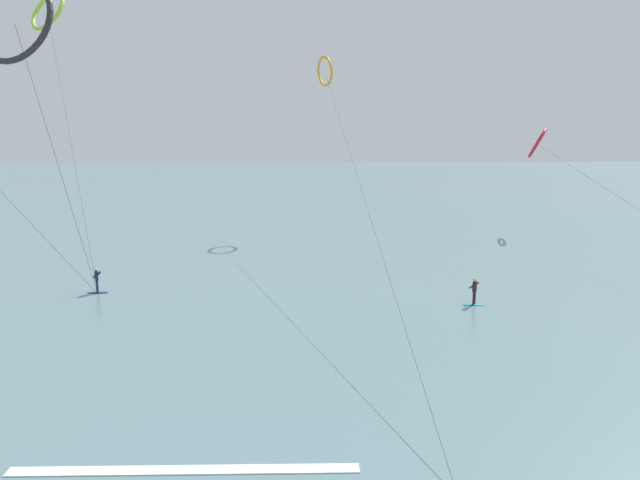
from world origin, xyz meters
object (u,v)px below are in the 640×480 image
(surfer_teal, at_px, (474,293))
(kite_amber, at_px, (325,72))
(kite_charcoal, at_px, (15,22))
(kite_crimson, at_px, (538,143))
(kite_lime, at_px, (48,11))
(surfer_navy, at_px, (97,282))

(surfer_teal, xyz_separation_m, kite_amber, (-7.21, 29.14, 16.12))
(kite_charcoal, height_order, kite_amber, kite_charcoal)
(kite_crimson, bearing_deg, kite_charcoal, -33.67)
(kite_charcoal, height_order, kite_crimson, kite_charcoal)
(kite_lime, distance_m, kite_crimson, 49.70)
(surfer_teal, height_order, kite_lime, kite_lime)
(surfer_teal, distance_m, kite_charcoal, 30.28)
(surfer_teal, bearing_deg, kite_lime, 89.52)
(kite_lime, relative_size, kite_crimson, 0.51)
(surfer_teal, xyz_separation_m, kite_lime, (-32.90, 22.92, 20.65))
(kite_charcoal, height_order, kite_lime, kite_lime)
(surfer_teal, xyz_separation_m, kite_crimson, (15.21, 26.60, 8.73))
(kite_charcoal, xyz_separation_m, kite_crimson, (41.16, 26.96, -6.86))
(surfer_navy, bearing_deg, kite_charcoal, 145.07)
(surfer_navy, relative_size, kite_amber, 0.03)
(surfer_teal, height_order, kite_amber, kite_amber)
(kite_crimson, bearing_deg, surfer_navy, -37.26)
(kite_amber, bearing_deg, kite_crimson, -120.90)
(surfer_navy, xyz_separation_m, kite_charcoal, (-1.83, -4.58, 15.59))
(kite_charcoal, bearing_deg, surfer_navy, 89.02)
(kite_lime, xyz_separation_m, kite_crimson, (48.10, 3.68, -11.92))
(surfer_teal, height_order, kite_crimson, kite_crimson)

